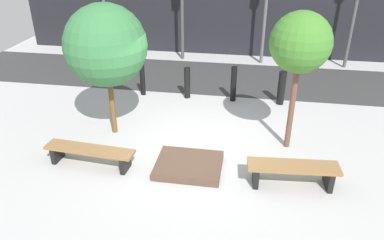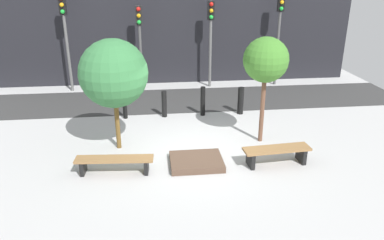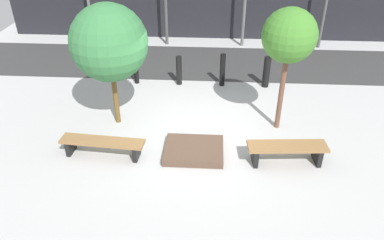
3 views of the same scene
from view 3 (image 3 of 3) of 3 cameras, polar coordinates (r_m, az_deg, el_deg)
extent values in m
plane|color=#B2B2B2|center=(9.49, 0.52, -2.70)|extent=(18.00, 18.00, 0.00)
cube|color=#353535|center=(13.69, 1.61, 8.75)|extent=(18.00, 3.04, 0.01)
cube|color=black|center=(9.34, -18.01, -3.78)|extent=(0.13, 0.40, 0.36)
cube|color=black|center=(8.80, -8.45, -4.78)|extent=(0.13, 0.40, 0.36)
cube|color=olive|center=(8.92, -13.54, -3.18)|extent=(1.99, 0.55, 0.06)
cube|color=black|center=(8.68, 9.55, -5.28)|extent=(0.14, 0.48, 0.41)
cube|color=black|center=(9.04, 18.54, -4.99)|extent=(0.14, 0.48, 0.41)
cube|color=olive|center=(8.70, 14.34, -3.90)|extent=(1.82, 0.61, 0.06)
cube|color=brown|center=(8.90, 0.29, -4.63)|extent=(1.39, 1.12, 0.17)
cylinder|color=brown|center=(9.90, -11.63, 3.97)|extent=(0.13, 0.13, 1.71)
sphere|color=#377842|center=(9.36, -12.55, 11.41)|extent=(1.89, 1.89, 1.89)
cylinder|color=brown|center=(9.63, 13.50, 4.36)|extent=(0.13, 0.13, 2.14)
sphere|color=#41802C|center=(9.08, 14.63, 12.35)|extent=(1.29, 1.29, 1.29)
cylinder|color=black|center=(12.13, -8.53, 7.64)|extent=(0.15, 0.15, 0.94)
cylinder|color=black|center=(11.93, -2.00, 7.56)|extent=(0.18, 0.18, 0.94)
cylinder|color=black|center=(11.86, 4.67, 7.61)|extent=(0.17, 0.17, 1.05)
cylinder|color=black|center=(11.99, 11.28, 7.18)|extent=(0.22, 0.22, 0.99)
cylinder|color=#494949|center=(14.97, -4.06, 17.82)|extent=(0.12, 0.12, 3.52)
camera|label=1|loc=(1.22, 41.99, -14.95)|focal=35.00mm
camera|label=2|loc=(2.32, -121.95, -35.06)|focal=35.00mm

